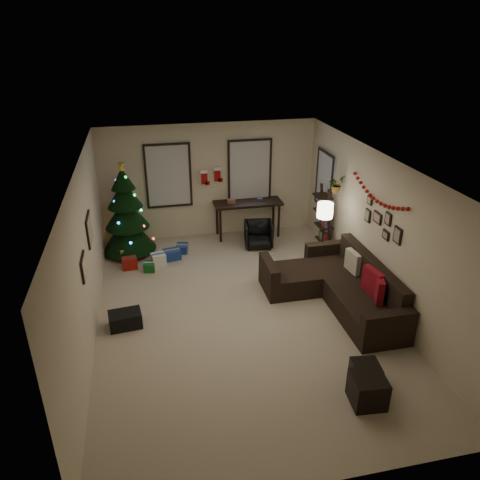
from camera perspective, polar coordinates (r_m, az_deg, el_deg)
name	(u,v)px	position (r m, az deg, el deg)	size (l,w,h in m)	color
floor	(242,312)	(8.33, 0.20, -8.97)	(7.00, 7.00, 0.00)	#B9A78C
ceiling	(242,166)	(7.17, 0.23, 9.17)	(7.00, 7.00, 0.00)	white
wall_back	(210,181)	(10.86, -3.78, 7.30)	(5.00, 5.00, 0.00)	beige
wall_front	(317,395)	(4.88, 9.55, -18.38)	(5.00, 5.00, 0.00)	beige
wall_left	(86,259)	(7.58, -18.59, -2.29)	(7.00, 7.00, 0.00)	beige
wall_right	(380,232)	(8.50, 16.91, 0.99)	(7.00, 7.00, 0.00)	beige
window_back_left	(168,176)	(10.69, -8.87, 7.87)	(1.05, 0.06, 1.50)	#728CB2
window_back_right	(250,171)	(10.95, 1.19, 8.59)	(1.05, 0.06, 1.50)	#728CB2
window_right_wall	(325,180)	(10.58, 10.46, 7.29)	(0.06, 0.90, 1.30)	#728CB2
christmas_tree	(127,216)	(10.32, -13.87, 2.90)	(1.16, 1.16, 2.15)	black
presents	(153,257)	(10.10, -10.73, -2.09)	(1.50, 1.01, 0.30)	navy
sofa	(338,287)	(8.72, 12.10, -5.69)	(1.90, 2.76, 0.87)	black
pillow_red_a	(379,289)	(8.13, 16.83, -5.81)	(0.11, 0.42, 0.42)	maroon
pillow_red_b	(373,282)	(8.30, 16.11, -5.04)	(0.13, 0.47, 0.47)	maroon
pillow_cream	(353,262)	(8.91, 13.82, -2.62)	(0.12, 0.40, 0.40)	beige
ottoman_near	(368,390)	(6.74, 15.54, -17.46)	(0.45, 0.45, 0.43)	black
ottoman_far	(365,374)	(7.03, 15.25, -15.75)	(0.38, 0.38, 0.36)	black
desk	(248,206)	(10.95, 0.98, 4.26)	(1.61, 0.57, 0.87)	black
desk_chair	(259,234)	(10.57, 2.32, 0.69)	(0.58, 0.54, 0.59)	black
bookshelf	(325,221)	(10.26, 10.46, 2.31)	(0.30, 0.47, 1.56)	black
potted_plant	(336,182)	(9.56, 11.86, 7.08)	(0.41, 0.36, 0.46)	#4C4C4C
floor_lamp	(325,215)	(9.29, 10.45, 3.08)	(0.31, 0.31, 1.49)	black
art_map	(89,229)	(8.20, -18.18, 1.26)	(0.04, 0.60, 0.50)	black
art_abstract	(84,267)	(7.17, -18.80, -3.16)	(0.04, 0.45, 0.35)	black
gallery	(382,222)	(8.35, 17.21, 2.16)	(0.03, 1.25, 0.54)	black
garland	(378,195)	(8.36, 16.72, 5.37)	(0.08, 1.90, 0.30)	#A5140C
stocking_left	(205,177)	(10.62, -4.41, 7.80)	(0.20, 0.05, 0.36)	#990F0C
stocking_right	(218,174)	(10.81, -2.78, 8.17)	(0.20, 0.05, 0.36)	#990F0C
storage_bin	(125,320)	(8.16, -14.02, -9.53)	(0.54, 0.36, 0.27)	black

